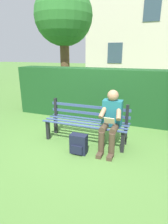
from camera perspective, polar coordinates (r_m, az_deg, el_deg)
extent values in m
plane|color=#517F38|center=(4.14, 0.49, -9.04)|extent=(60.00, 60.00, 0.00)
cube|color=black|center=(3.71, 11.86, -9.00)|extent=(0.07, 0.07, 0.44)
cube|color=black|center=(4.24, -11.06, -5.45)|extent=(0.07, 0.07, 0.44)
cube|color=black|center=(4.03, 12.68, -6.79)|extent=(0.07, 0.07, 0.44)
cube|color=black|center=(4.52, -8.71, -3.79)|extent=(0.07, 0.07, 0.44)
cube|color=#384C7A|center=(4.16, 1.59, -2.11)|extent=(1.83, 0.06, 0.02)
cube|color=#384C7A|center=(4.02, 0.88, -2.80)|extent=(1.83, 0.06, 0.02)
cube|color=#384C7A|center=(3.89, 0.12, -3.55)|extent=(1.83, 0.06, 0.02)
cube|color=#384C7A|center=(3.76, -0.69, -4.35)|extent=(1.83, 0.06, 0.02)
cube|color=black|center=(3.91, 13.20, -0.65)|extent=(0.06, 0.06, 0.40)
cube|color=black|center=(4.41, -8.73, 1.74)|extent=(0.06, 0.06, 0.40)
cube|color=#384C7A|center=(4.11, 1.56, -0.40)|extent=(1.83, 0.02, 0.06)
cube|color=#384C7A|center=(4.06, 1.57, 1.67)|extent=(1.83, 0.02, 0.06)
cube|color=#1E6672|center=(3.74, 8.76, -0.25)|extent=(0.38, 0.22, 0.52)
sphere|color=#A57A5B|center=(3.63, 8.95, 5.06)|extent=(0.22, 0.22, 0.22)
cylinder|color=#473828|center=(3.61, 9.43, -5.01)|extent=(0.13, 0.42, 0.13)
cylinder|color=#473828|center=(3.65, 6.35, -4.62)|extent=(0.13, 0.42, 0.13)
cylinder|color=#473828|center=(3.53, 8.54, -10.03)|extent=(0.12, 0.12, 0.46)
cylinder|color=#473828|center=(3.57, 5.37, -9.57)|extent=(0.12, 0.12, 0.46)
cube|color=#473828|center=(3.56, 8.11, -13.40)|extent=(0.10, 0.24, 0.07)
cube|color=#473828|center=(3.60, 4.93, -12.91)|extent=(0.10, 0.24, 0.07)
cylinder|color=#A57A5B|center=(3.57, 10.68, -0.23)|extent=(0.14, 0.32, 0.26)
cylinder|color=#A57A5B|center=(3.63, 6.02, 0.28)|extent=(0.14, 0.32, 0.26)
cube|color=beige|center=(3.53, 7.81, -2.68)|extent=(0.20, 0.07, 0.13)
cube|color=#19471E|center=(5.30, 10.26, 5.07)|extent=(6.09, 0.69, 1.46)
sphere|color=#19471E|center=(5.75, -4.70, 10.70)|extent=(0.56, 0.56, 0.56)
cylinder|color=brown|center=(7.64, -5.85, 13.40)|extent=(0.36, 0.36, 2.59)
sphere|color=#2D702D|center=(7.73, -6.34, 27.50)|extent=(2.16, 2.16, 2.16)
sphere|color=#2D702D|center=(8.22, -8.90, 25.29)|extent=(1.30, 1.30, 1.30)
cube|color=beige|center=(13.38, 20.08, 23.05)|extent=(7.69, 3.00, 6.65)
cube|color=#334756|center=(12.01, 9.52, 17.53)|extent=(0.90, 0.04, 1.20)
cube|color=#334756|center=(11.99, 20.36, 27.64)|extent=(0.90, 0.04, 1.20)
cube|color=#191E33|center=(3.62, -1.65, -9.82)|extent=(0.32, 0.17, 0.39)
cube|color=#191E33|center=(3.57, -2.29, -11.67)|extent=(0.23, 0.04, 0.17)
cylinder|color=#191E33|center=(3.66, 0.37, -9.11)|extent=(0.04, 0.04, 0.23)
cylinder|color=#191E33|center=(3.72, -2.46, -8.63)|extent=(0.04, 0.04, 0.23)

